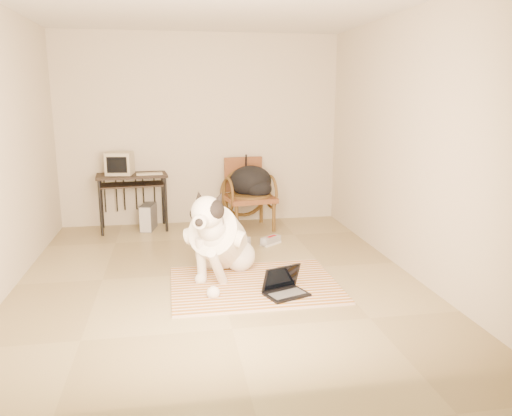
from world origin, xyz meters
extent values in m
plane|color=#97865C|center=(0.00, 0.00, 0.00)|extent=(4.50, 4.50, 0.00)
plane|color=silver|center=(0.00, 0.00, 2.70)|extent=(4.50, 4.50, 0.00)
plane|color=beige|center=(0.00, 2.25, 1.35)|extent=(4.50, 0.00, 4.50)
plane|color=beige|center=(0.00, -2.25, 1.35)|extent=(4.50, 0.00, 4.50)
plane|color=beige|center=(-2.00, 0.00, 1.35)|extent=(0.00, 4.50, 4.50)
plane|color=beige|center=(2.00, 0.00, 1.35)|extent=(0.00, 4.50, 4.50)
cube|color=#AD5E13|center=(0.34, -0.92, 0.01)|extent=(1.63, 0.26, 0.02)
cube|color=#38682B|center=(0.34, -0.67, 0.01)|extent=(1.63, 0.26, 0.02)
cube|color=#7D418C|center=(0.33, -0.42, 0.01)|extent=(1.63, 0.26, 0.02)
cube|color=gold|center=(0.33, -0.17, 0.01)|extent=(1.63, 0.26, 0.02)
cube|color=beige|center=(0.33, 0.08, 0.01)|extent=(1.63, 0.26, 0.02)
sphere|color=white|center=(-0.05, 0.16, 0.17)|extent=(0.34, 0.34, 0.34)
sphere|color=white|center=(0.25, 0.03, 0.17)|extent=(0.34, 0.34, 0.34)
ellipsoid|color=white|center=(0.09, 0.09, 0.19)|extent=(0.41, 0.38, 0.34)
ellipsoid|color=white|center=(0.01, -0.10, 0.42)|extent=(0.69, 0.87, 0.73)
cylinder|color=white|center=(0.02, -0.09, 0.42)|extent=(0.72, 0.80, 0.66)
sphere|color=white|center=(-0.07, -0.30, 0.58)|extent=(0.28, 0.28, 0.28)
sphere|color=white|center=(-0.12, -0.39, 0.76)|extent=(0.31, 0.31, 0.31)
ellipsoid|color=black|center=(-0.07, -0.41, 0.78)|extent=(0.24, 0.27, 0.23)
cylinder|color=white|center=(-0.17, -0.52, 0.71)|extent=(0.18, 0.20, 0.13)
sphere|color=black|center=(-0.21, -0.60, 0.71)|extent=(0.08, 0.08, 0.08)
cone|color=black|center=(-0.18, -0.29, 0.88)|extent=(0.16, 0.19, 0.19)
cone|color=black|center=(0.00, -0.37, 0.88)|extent=(0.18, 0.17, 0.19)
torus|color=silver|center=(-0.08, -0.31, 0.64)|extent=(0.31, 0.24, 0.25)
cylinder|color=white|center=(-0.18, -0.26, 0.25)|extent=(0.14, 0.16, 0.46)
cylinder|color=white|center=(-0.03, -0.47, 0.22)|extent=(0.25, 0.42, 0.47)
sphere|color=white|center=(-0.19, -0.29, 0.05)|extent=(0.12, 0.12, 0.12)
sphere|color=white|center=(-0.10, -0.68, 0.06)|extent=(0.12, 0.12, 0.12)
cone|color=black|center=(0.20, 0.36, 0.05)|extent=(0.13, 0.47, 0.12)
cube|color=black|center=(0.58, -0.76, 0.03)|extent=(0.45, 0.38, 0.02)
cube|color=#4E4E50|center=(0.58, -0.77, 0.04)|extent=(0.36, 0.26, 0.00)
cube|color=black|center=(0.55, -0.67, 0.16)|extent=(0.39, 0.22, 0.25)
cube|color=black|center=(0.55, -0.68, 0.17)|extent=(0.34, 0.19, 0.22)
cube|color=black|center=(-0.97, 1.96, 0.77)|extent=(0.99, 0.61, 0.03)
cube|color=black|center=(-0.97, 1.91, 0.65)|extent=(0.87, 0.50, 0.02)
cylinder|color=black|center=(-1.38, 1.70, 0.38)|extent=(0.04, 0.04, 0.75)
cylinder|color=black|center=(-1.42, 2.13, 0.38)|extent=(0.04, 0.04, 0.75)
cylinder|color=black|center=(-0.53, 1.78, 0.38)|extent=(0.04, 0.04, 0.75)
cylinder|color=black|center=(-0.57, 2.22, 0.38)|extent=(0.04, 0.04, 0.75)
cube|color=tan|center=(-1.13, 1.99, 0.93)|extent=(0.38, 0.36, 0.30)
cube|color=black|center=(-1.15, 1.83, 0.93)|extent=(0.27, 0.05, 0.21)
cube|color=tan|center=(-0.73, 1.89, 0.79)|extent=(0.36, 0.16, 0.02)
cube|color=#4E4E50|center=(-0.78, 1.93, 0.18)|extent=(0.23, 0.40, 0.36)
cube|color=silver|center=(-0.81, 1.74, 0.18)|extent=(0.15, 0.04, 0.34)
cube|color=brown|center=(0.63, 1.75, 0.43)|extent=(0.73, 0.71, 0.07)
cylinder|color=#3C2810|center=(0.63, 1.75, 0.48)|extent=(0.60, 0.60, 0.04)
cube|color=brown|center=(0.58, 2.04, 0.73)|extent=(0.56, 0.13, 0.49)
cylinder|color=#3C2810|center=(0.41, 1.45, 0.20)|extent=(0.05, 0.05, 0.40)
cylinder|color=#3C2810|center=(0.32, 1.97, 0.20)|extent=(0.05, 0.05, 0.40)
cylinder|color=#3C2810|center=(0.93, 1.53, 0.20)|extent=(0.05, 0.05, 0.40)
cylinder|color=#3C2810|center=(0.85, 2.05, 0.20)|extent=(0.05, 0.05, 0.40)
ellipsoid|color=black|center=(0.66, 1.82, 0.67)|extent=(0.59, 0.49, 0.44)
ellipsoid|color=black|center=(0.75, 1.69, 0.58)|extent=(0.37, 0.30, 0.25)
cube|color=silver|center=(0.36, 1.01, 0.02)|extent=(0.30, 0.35, 0.03)
cube|color=gray|center=(0.36, 1.01, 0.06)|extent=(0.29, 0.34, 0.11)
cube|color=#A21519|center=(0.36, 1.01, 0.11)|extent=(0.14, 0.17, 0.02)
cube|color=silver|center=(0.77, 0.93, 0.01)|extent=(0.30, 0.27, 0.03)
cube|color=gray|center=(0.77, 0.93, 0.05)|extent=(0.29, 0.26, 0.09)
cube|color=#A21519|center=(0.77, 0.93, 0.09)|extent=(0.14, 0.13, 0.02)
camera|label=1|loc=(-0.44, -5.00, 1.83)|focal=35.00mm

